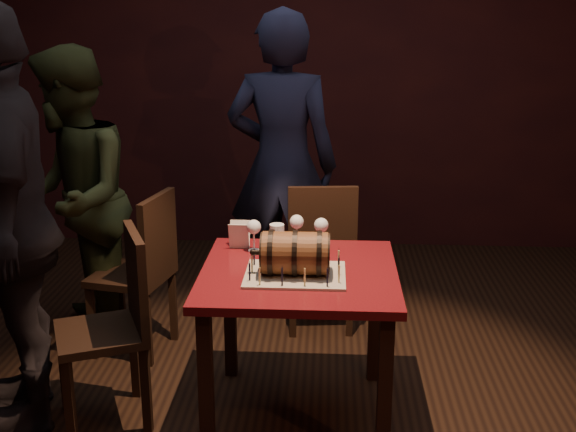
{
  "coord_description": "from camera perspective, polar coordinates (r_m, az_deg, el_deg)",
  "views": [
    {
      "loc": [
        0.16,
        -3.26,
        1.92
      ],
      "look_at": [
        -0.04,
        0.05,
        0.95
      ],
      "focal_mm": 45.0,
      "sensor_mm": 36.0,
      "label": 1
    }
  ],
  "objects": [
    {
      "name": "pint_of_ale",
      "position": [
        3.51,
        -0.88,
        -1.88
      ],
      "size": [
        0.07,
        0.07,
        0.15
      ],
      "color": "silver",
      "rests_on": "pub_table"
    },
    {
      "name": "person_left_front",
      "position": [
        3.49,
        -21.24,
        -0.51
      ],
      "size": [
        0.87,
        1.24,
        1.95
      ],
      "primitive_type": "imported",
      "rotation": [
        0.0,
        0.0,
        -1.19
      ],
      "color": "black",
      "rests_on": "ground"
    },
    {
      "name": "wine_glass_left",
      "position": [
        3.54,
        -2.72,
        -0.99
      ],
      "size": [
        0.07,
        0.07,
        0.16
      ],
      "color": "silver",
      "rests_on": "pub_table"
    },
    {
      "name": "chair_left_front",
      "position": [
        3.49,
        -13.35,
        -7.79
      ],
      "size": [
        0.53,
        0.53,
        0.93
      ],
      "color": "black",
      "rests_on": "ground"
    },
    {
      "name": "barrel_cake",
      "position": [
        3.22,
        0.57,
        -2.95
      ],
      "size": [
        0.36,
        0.21,
        0.21
      ],
      "color": "brown",
      "rests_on": "cake_board"
    },
    {
      "name": "chair_back",
      "position": [
        4.31,
        2.61,
        -2.63
      ],
      "size": [
        0.44,
        0.44,
        0.93
      ],
      "color": "black",
      "rests_on": "ground"
    },
    {
      "name": "menu_card",
      "position": [
        3.61,
        -3.86,
        -1.53
      ],
      "size": [
        0.1,
        0.05,
        0.13
      ],
      "primitive_type": null,
      "color": "white",
      "rests_on": "pub_table"
    },
    {
      "name": "wine_glass_right",
      "position": [
        3.57,
        2.64,
        -0.83
      ],
      "size": [
        0.07,
        0.07,
        0.16
      ],
      "color": "silver",
      "rests_on": "pub_table"
    },
    {
      "name": "person_left_rear",
      "position": [
        4.25,
        -16.63,
        1.2
      ],
      "size": [
        0.86,
        0.98,
        1.72
      ],
      "primitive_type": "imported",
      "rotation": [
        0.0,
        0.0,
        -1.29
      ],
      "color": "#30371B",
      "rests_on": "ground"
    },
    {
      "name": "room_shell",
      "position": [
        3.3,
        0.57,
        7.26
      ],
      "size": [
        5.04,
        5.04,
        2.8
      ],
      "color": "black",
      "rests_on": "ground"
    },
    {
      "name": "chair_left_rear",
      "position": [
        4.12,
        -11.36,
        -3.82
      ],
      "size": [
        0.47,
        0.47,
        0.93
      ],
      "color": "black",
      "rests_on": "ground"
    },
    {
      "name": "person_back",
      "position": [
        4.52,
        -0.47,
        4.02
      ],
      "size": [
        0.74,
        0.53,
        1.91
      ],
      "primitive_type": "imported",
      "rotation": [
        0.0,
        0.0,
        3.03
      ],
      "color": "#181A30",
      "rests_on": "ground"
    },
    {
      "name": "pub_table",
      "position": [
        3.36,
        0.87,
        -6.05
      ],
      "size": [
        0.9,
        0.9,
        0.75
      ],
      "color": "#4D0C12",
      "rests_on": "ground"
    },
    {
      "name": "birthday_candles",
      "position": [
        3.23,
        0.57,
        -3.89
      ],
      "size": [
        0.4,
        0.3,
        0.09
      ],
      "color": "#EEE68E",
      "rests_on": "cake_board"
    },
    {
      "name": "cake_board",
      "position": [
        3.25,
        0.57,
        -4.66
      ],
      "size": [
        0.45,
        0.35,
        0.01
      ],
      "primitive_type": "cube",
      "color": "#9F9180",
      "rests_on": "pub_table"
    },
    {
      "name": "wine_glass_mid",
      "position": [
        3.62,
        0.69,
        -0.58
      ],
      "size": [
        0.07,
        0.07,
        0.16
      ],
      "color": "silver",
      "rests_on": "pub_table"
    }
  ]
}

